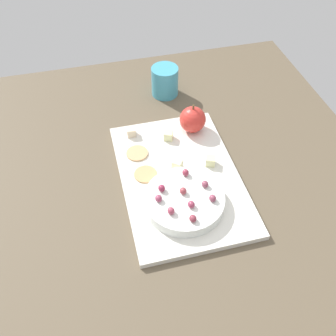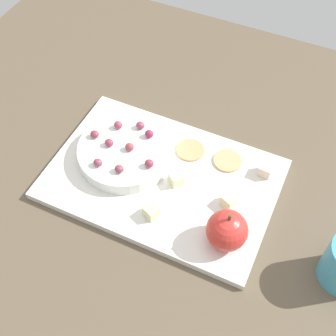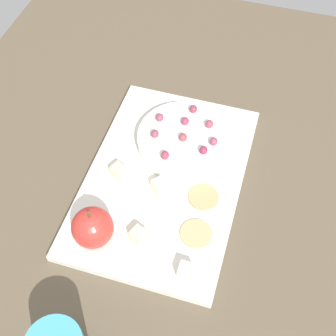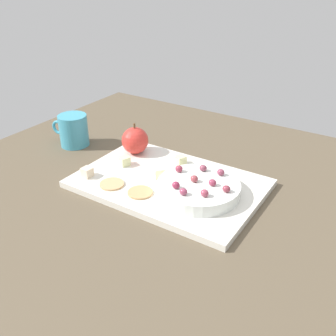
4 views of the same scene
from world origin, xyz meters
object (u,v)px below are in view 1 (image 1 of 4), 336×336
at_px(serving_dish, 185,200).
at_px(apple_whole, 193,119).
at_px(cheese_cube_3, 131,132).
at_px(cheese_cube_1, 168,135).
at_px(cracker_0, 146,174).
at_px(grape_3, 159,198).
at_px(grape_0, 183,191).
at_px(cracker_1, 137,153).
at_px(grape_8, 194,218).
at_px(grape_4, 186,173).
at_px(platter, 180,178).
at_px(grape_2, 171,211).
at_px(grape_7, 205,184).
at_px(grape_6, 191,204).
at_px(cheese_cube_2, 211,161).
at_px(cup, 165,81).
at_px(grape_1, 162,188).
at_px(grape_5, 213,198).
at_px(cheese_cube_0, 177,164).

relative_size(serving_dish, apple_whole, 2.57).
bearing_deg(cheese_cube_3, apple_whole, 83.65).
distance_m(cheese_cube_1, cracker_0, 0.13).
distance_m(cheese_cube_1, grape_3, 0.22).
bearing_deg(cheese_cube_3, cracker_0, 2.86).
bearing_deg(grape_0, cheese_cube_1, 174.90).
distance_m(cracker_1, grape_8, 0.25).
bearing_deg(grape_3, grape_4, 126.48).
distance_m(platter, grape_2, 0.13).
bearing_deg(grape_7, grape_6, -44.53).
bearing_deg(platter, cheese_cube_2, 102.60).
distance_m(cracker_1, cup, 0.27).
distance_m(serving_dish, cracker_0, 0.12).
distance_m(apple_whole, cup, 0.19).
height_order(grape_0, grape_3, same).
bearing_deg(platter, grape_7, 30.46).
bearing_deg(grape_1, cracker_0, -164.39).
xyz_separation_m(serving_dish, grape_8, (0.06, 0.00, 0.02)).
bearing_deg(grape_5, cheese_cube_1, -171.03).
xyz_separation_m(cheese_cube_0, cheese_cube_3, (-0.13, -0.08, 0.00)).
distance_m(cheese_cube_2, grape_8, 0.18).
xyz_separation_m(cheese_cube_1, grape_8, (0.27, -0.01, 0.02)).
distance_m(grape_2, grape_5, 0.09).
height_order(cracker_0, cup, cup).
bearing_deg(platter, cheese_cube_1, 177.87).
bearing_deg(platter, cheese_cube_3, -152.97).
relative_size(grape_0, grape_8, 1.00).
xyz_separation_m(cheese_cube_2, grape_6, (0.13, -0.09, 0.02)).
xyz_separation_m(platter, cheese_cube_0, (-0.03, 0.00, 0.02)).
bearing_deg(grape_3, cracker_1, -175.29).
distance_m(cheese_cube_0, grape_8, 0.17).
height_order(serving_dish, grape_7, grape_7).
distance_m(cheese_cube_0, cracker_1, 0.11).
height_order(serving_dish, cheese_cube_0, serving_dish).
bearing_deg(cracker_0, cup, 158.59).
bearing_deg(grape_0, cheese_cube_3, -163.25).
height_order(cracker_1, grape_5, grape_5).
relative_size(apple_whole, grape_0, 4.13).
distance_m(platter, grape_0, 0.08).
bearing_deg(grape_8, apple_whole, 164.06).
relative_size(grape_3, grape_4, 1.00).
distance_m(grape_0, grape_3, 0.05).
bearing_deg(grape_8, grape_6, 174.04).
distance_m(cheese_cube_2, grape_6, 0.15).
relative_size(platter, grape_8, 24.73).
distance_m(cheese_cube_0, grape_0, 0.10).
xyz_separation_m(cheese_cube_3, grape_4, (0.18, 0.09, 0.02)).
xyz_separation_m(cheese_cube_2, grape_4, (0.04, -0.07, 0.02)).
bearing_deg(grape_2, cheese_cube_1, 167.03).
bearing_deg(cheese_cube_1, cup, 168.77).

